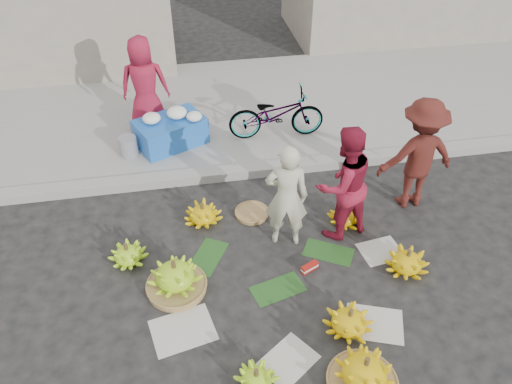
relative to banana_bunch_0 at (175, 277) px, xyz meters
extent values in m
plane|color=black|center=(1.33, -0.02, -0.21)|extent=(80.00, 80.00, 0.00)
cube|color=gray|center=(1.33, 2.18, -0.14)|extent=(40.00, 0.25, 0.15)
cube|color=gray|center=(1.33, 4.28, -0.15)|extent=(40.00, 4.00, 0.12)
cylinder|color=olive|center=(0.00, 0.00, -0.17)|extent=(0.73, 0.73, 0.09)
cylinder|color=#46341C|center=(0.00, 0.00, 0.22)|extent=(0.05, 0.05, 0.12)
cylinder|color=#46341C|center=(0.74, -1.44, 0.01)|extent=(0.05, 0.05, 0.12)
cylinder|color=olive|center=(1.82, -1.63, -0.17)|extent=(0.72, 0.72, 0.09)
cylinder|color=#46341C|center=(1.82, -1.63, 0.21)|extent=(0.05, 0.05, 0.12)
cylinder|color=#46341C|center=(1.90, -0.94, 0.07)|extent=(0.05, 0.05, 0.12)
cylinder|color=#46341C|center=(2.92, -0.19, 0.07)|extent=(0.05, 0.05, 0.12)
cylinder|color=#46341C|center=(2.43, 0.81, 0.02)|extent=(0.05, 0.05, 0.12)
cylinder|color=#46341C|center=(-0.60, 0.58, 0.04)|extent=(0.05, 0.05, 0.12)
cylinder|color=#46341C|center=(0.44, 1.19, 0.06)|extent=(0.05, 0.05, 0.12)
cylinder|color=olive|center=(1.15, 1.21, -0.19)|extent=(0.57, 0.57, 0.05)
cube|color=#A91912|center=(1.70, 0.01, -0.16)|extent=(0.25, 0.17, 0.10)
imported|color=beige|center=(1.50, 0.62, 0.55)|extent=(0.63, 0.48, 1.54)
imported|color=#AA1A33|center=(2.27, 0.67, 0.62)|extent=(0.96, 0.84, 1.67)
imported|color=maroon|center=(3.50, 1.10, 0.64)|extent=(1.12, 0.66, 1.71)
cube|color=blue|center=(0.09, 3.13, 0.14)|extent=(1.29, 1.09, 0.46)
ellipsoid|color=white|center=(-0.19, 3.08, 0.45)|extent=(0.29, 0.29, 0.16)
ellipsoid|color=white|center=(0.23, 3.17, 0.46)|extent=(0.33, 0.33, 0.18)
ellipsoid|color=white|center=(0.51, 3.04, 0.44)|extent=(0.26, 0.26, 0.14)
cylinder|color=gray|center=(-0.61, 2.90, 0.07)|extent=(0.29, 0.29, 0.33)
imported|color=#AA1A33|center=(-0.25, 3.74, 0.73)|extent=(0.83, 0.56, 1.66)
imported|color=gray|center=(1.89, 3.06, 0.33)|extent=(0.64, 1.65, 0.86)
camera|label=1|loc=(0.25, -4.16, 4.62)|focal=35.00mm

